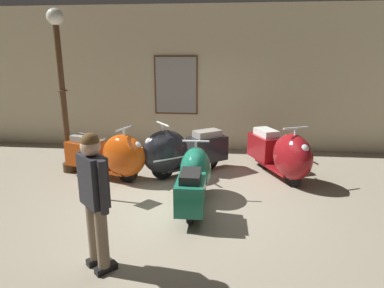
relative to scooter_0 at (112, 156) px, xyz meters
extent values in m
plane|color=gray|center=(1.48, -1.02, -0.48)|extent=(60.00, 60.00, 0.00)
cube|color=beige|center=(1.48, 2.45, 1.24)|extent=(18.00, 0.20, 3.44)
cube|color=brown|center=(0.88, 2.34, 1.10)|extent=(1.07, 0.03, 1.42)
cube|color=#9E9E9E|center=(0.88, 2.32, 1.10)|extent=(0.99, 0.01, 1.34)
cylinder|color=black|center=(0.31, -0.11, -0.26)|extent=(0.43, 0.22, 0.42)
cylinder|color=silver|center=(0.31, -0.11, -0.26)|extent=(0.21, 0.16, 0.19)
cylinder|color=black|center=(-0.64, 0.22, -0.26)|extent=(0.43, 0.22, 0.42)
cylinder|color=silver|center=(-0.64, 0.22, -0.26)|extent=(0.21, 0.16, 0.19)
cube|color=#C6470F|center=(-0.16, 0.06, -0.29)|extent=(1.07, 0.68, 0.05)
ellipsoid|color=#C6470F|center=(0.26, -0.09, 0.04)|extent=(1.01, 0.80, 0.80)
cube|color=#C6470F|center=(-0.60, 0.20, -0.03)|extent=(0.81, 0.63, 0.46)
cube|color=gray|center=(-0.60, 0.20, 0.26)|extent=(0.57, 0.44, 0.13)
sphere|color=silver|center=(0.54, -0.18, 0.26)|extent=(0.16, 0.16, 0.16)
cylinder|color=silver|center=(0.29, -0.10, 0.40)|extent=(0.05, 0.05, 0.29)
cylinder|color=silver|center=(0.29, -0.10, 0.55)|extent=(0.18, 0.45, 0.03)
cube|color=silver|center=(0.35, 0.17, -0.02)|extent=(0.67, 0.24, 0.03)
cylinder|color=black|center=(0.95, 0.11, -0.25)|extent=(0.41, 0.34, 0.44)
cylinder|color=silver|center=(0.95, 0.11, -0.25)|extent=(0.22, 0.20, 0.20)
cylinder|color=black|center=(1.79, 0.74, -0.25)|extent=(0.41, 0.34, 0.44)
cylinder|color=silver|center=(1.79, 0.74, -0.25)|extent=(0.22, 0.20, 0.20)
cube|color=black|center=(1.37, 0.43, -0.28)|extent=(1.08, 0.95, 0.06)
ellipsoid|color=black|center=(0.99, 0.14, 0.06)|extent=(1.09, 1.02, 0.84)
cube|color=black|center=(1.75, 0.72, -0.01)|extent=(0.87, 0.81, 0.49)
cube|color=gray|center=(1.75, 0.72, 0.30)|extent=(0.61, 0.57, 0.13)
sphere|color=silver|center=(0.74, -0.04, 0.29)|extent=(0.17, 0.17, 0.17)
cylinder|color=silver|center=(0.97, 0.12, 0.45)|extent=(0.05, 0.05, 0.31)
cylinder|color=silver|center=(0.97, 0.12, 0.60)|extent=(0.32, 0.41, 0.04)
cube|color=silver|center=(1.16, -0.08, 0.01)|extent=(0.60, 0.46, 0.03)
cylinder|color=black|center=(1.65, -0.59, -0.28)|extent=(0.08, 0.40, 0.40)
cylinder|color=silver|center=(1.65, -0.59, -0.28)|extent=(0.10, 0.18, 0.18)
cylinder|color=black|center=(1.66, -1.53, -0.28)|extent=(0.08, 0.40, 0.40)
cylinder|color=silver|center=(1.66, -1.53, -0.28)|extent=(0.10, 0.18, 0.18)
cube|color=#196B51|center=(1.65, -1.06, -0.30)|extent=(0.37, 0.94, 0.05)
ellipsoid|color=#196B51|center=(1.65, -0.64, 0.00)|extent=(0.52, 0.84, 0.75)
cube|color=#196B51|center=(1.66, -1.49, -0.06)|extent=(0.40, 0.68, 0.44)
cube|color=black|center=(1.66, -1.49, 0.22)|extent=(0.28, 0.48, 0.12)
sphere|color=silver|center=(1.65, -0.36, 0.21)|extent=(0.15, 0.15, 0.15)
cylinder|color=silver|center=(1.65, -0.61, 0.35)|extent=(0.04, 0.04, 0.28)
cylinder|color=silver|center=(1.65, -0.61, 0.49)|extent=(0.44, 0.04, 0.03)
cube|color=silver|center=(1.40, -0.64, -0.04)|extent=(0.02, 0.67, 0.02)
cylinder|color=black|center=(3.36, 0.03, -0.25)|extent=(0.26, 0.44, 0.44)
cylinder|color=silver|center=(3.36, 0.03, -0.25)|extent=(0.18, 0.22, 0.20)
cylinder|color=black|center=(2.93, 0.99, -0.25)|extent=(0.26, 0.44, 0.44)
cylinder|color=silver|center=(2.93, 0.99, -0.25)|extent=(0.18, 0.22, 0.20)
cube|color=maroon|center=(3.14, 0.51, -0.28)|extent=(0.79, 1.12, 0.06)
ellipsoid|color=maroon|center=(3.34, 0.08, 0.06)|extent=(0.90, 1.08, 0.84)
cube|color=maroon|center=(2.95, 0.95, -0.01)|extent=(0.71, 0.87, 0.49)
cube|color=silver|center=(2.95, 0.95, 0.30)|extent=(0.50, 0.61, 0.13)
sphere|color=silver|center=(3.46, -0.20, 0.29)|extent=(0.17, 0.17, 0.17)
cylinder|color=silver|center=(3.35, 0.05, 0.45)|extent=(0.05, 0.05, 0.31)
cylinder|color=silver|center=(3.35, 0.05, 0.60)|extent=(0.46, 0.23, 0.04)
cube|color=silver|center=(3.59, 0.20, 0.01)|extent=(0.32, 0.68, 0.03)
cylinder|color=#472D19|center=(-1.03, 0.34, -0.39)|extent=(0.28, 0.28, 0.18)
cylinder|color=#472D19|center=(-1.03, 0.34, 1.04)|extent=(0.11, 0.11, 2.67)
torus|color=#472D19|center=(-1.03, 0.34, 1.17)|extent=(0.19, 0.19, 0.04)
sphere|color=white|center=(-1.03, 0.34, 2.51)|extent=(0.31, 0.31, 0.31)
cube|color=black|center=(0.85, -2.74, -0.44)|extent=(0.24, 0.25, 0.08)
cylinder|color=#72604C|center=(0.84, -2.76, -0.01)|extent=(0.13, 0.13, 0.78)
cube|color=black|center=(0.69, -2.60, -0.44)|extent=(0.24, 0.25, 0.08)
cylinder|color=#72604C|center=(0.68, -2.62, -0.01)|extent=(0.13, 0.13, 0.78)
cube|color=#232328|center=(0.76, -2.69, 0.58)|extent=(0.40, 0.39, 0.55)
cylinder|color=#232328|center=(0.92, -2.84, 0.57)|extent=(0.09, 0.09, 0.57)
cylinder|color=#232328|center=(0.59, -2.53, 0.57)|extent=(0.09, 0.09, 0.57)
sphere|color=tan|center=(0.76, -2.69, 0.96)|extent=(0.21, 0.21, 0.21)
sphere|color=brown|center=(0.76, -2.69, 1.01)|extent=(0.19, 0.19, 0.19)
cylinder|color=#333338|center=(0.04, -0.90, -0.46)|extent=(0.28, 0.28, 0.02)
cylinder|color=#A5A5AD|center=(0.04, -0.90, 0.02)|extent=(0.04, 0.04, 0.94)
cube|color=silver|center=(0.04, -0.90, 0.50)|extent=(0.37, 0.39, 0.12)
camera|label=1|loc=(2.15, -5.87, 1.90)|focal=31.47mm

